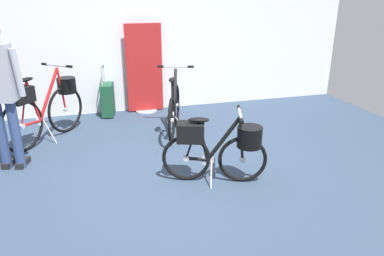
# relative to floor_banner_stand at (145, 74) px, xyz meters

# --- Properties ---
(ground_plane) EXTENTS (7.42, 7.42, 0.00)m
(ground_plane) POSITION_rel_floor_banner_stand_xyz_m (-0.00, -2.78, -0.65)
(ground_plane) COLOR #2D3D51
(back_wall) EXTENTS (7.42, 0.10, 2.90)m
(back_wall) POSITION_rel_floor_banner_stand_xyz_m (-0.00, 0.18, 0.80)
(back_wall) COLOR silver
(back_wall) RESTS_ON ground_plane
(floor_banner_stand) EXTENTS (0.60, 0.36, 1.47)m
(floor_banner_stand) POSITION_rel_floor_banner_stand_xyz_m (0.00, 0.00, 0.00)
(floor_banner_stand) COLOR #B7B7BC
(floor_banner_stand) RESTS_ON ground_plane
(folding_bike_foreground) EXTENTS (1.07, 0.56, 0.79)m
(folding_bike_foreground) POSITION_rel_floor_banner_stand_xyz_m (0.35, -2.69, -0.23)
(folding_bike_foreground) COLOR black
(folding_bike_foreground) RESTS_ON ground_plane
(display_bike_left) EXTENTS (0.97, 1.14, 1.01)m
(display_bike_left) POSITION_rel_floor_banner_stand_xyz_m (-1.49, -0.92, -0.15)
(display_bike_left) COLOR black
(display_bike_left) RESTS_ON ground_plane
(display_bike_right) EXTENTS (0.59, 1.28, 0.94)m
(display_bike_right) POSITION_rel_floor_banner_stand_xyz_m (0.23, -1.15, -0.29)
(display_bike_right) COLOR black
(display_bike_right) RESTS_ON ground_plane
(visitor_near_wall) EXTENTS (0.52, 0.34, 1.66)m
(visitor_near_wall) POSITION_rel_floor_banner_stand_xyz_m (-1.84, -1.72, 0.30)
(visitor_near_wall) COLOR navy
(visitor_near_wall) RESTS_ON ground_plane
(rolling_suitcase) EXTENTS (0.25, 0.39, 0.83)m
(rolling_suitcase) POSITION_rel_floor_banner_stand_xyz_m (-0.64, -0.08, -0.37)
(rolling_suitcase) COLOR #19472D
(rolling_suitcase) RESTS_ON ground_plane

